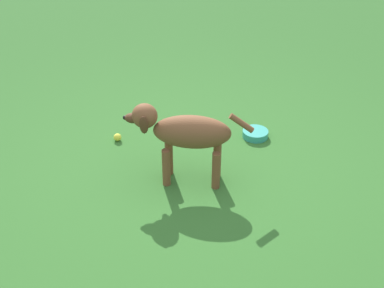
# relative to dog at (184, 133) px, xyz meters

# --- Properties ---
(ground) EXTENTS (14.00, 14.00, 0.00)m
(ground) POSITION_rel_dog_xyz_m (0.04, 0.05, -0.42)
(ground) COLOR #2D6026
(dog) EXTENTS (0.38, 0.90, 0.63)m
(dog) POSITION_rel_dog_xyz_m (0.00, 0.00, 0.00)
(dog) COLOR brown
(dog) RESTS_ON ground
(tennis_ball_0) EXTENTS (0.07, 0.07, 0.07)m
(tennis_ball_0) POSITION_rel_dog_xyz_m (0.29, 0.74, -0.38)
(tennis_ball_0) COLOR #D0D13C
(tennis_ball_0) RESTS_ON ground
(tennis_ball_1) EXTENTS (0.07, 0.07, 0.07)m
(tennis_ball_1) POSITION_rel_dog_xyz_m (0.82, 0.11, -0.38)
(tennis_ball_1) COLOR #BFDC3B
(tennis_ball_1) RESTS_ON ground
(water_bowl) EXTENTS (0.22, 0.22, 0.06)m
(water_bowl) POSITION_rel_dog_xyz_m (0.79, -0.32, -0.39)
(water_bowl) COLOR teal
(water_bowl) RESTS_ON ground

